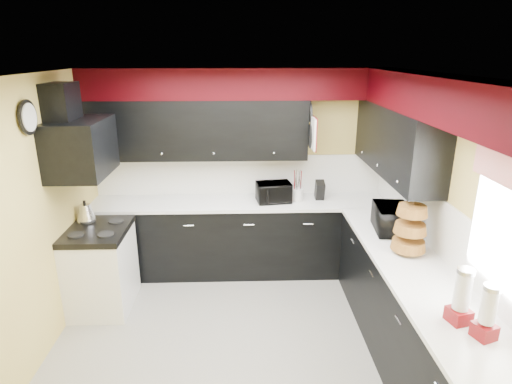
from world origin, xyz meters
TOP-DOWN VIEW (x-y plane):
  - ground at (0.00, 0.00)m, footprint 3.60×3.60m
  - wall_back at (0.00, 1.80)m, footprint 3.60×0.06m
  - wall_right at (1.80, 0.00)m, footprint 0.06×3.60m
  - wall_left at (-1.80, 0.00)m, footprint 0.06×3.60m
  - ceiling at (0.00, 0.00)m, footprint 3.60×3.60m
  - cab_back at (0.00, 1.50)m, footprint 3.60×0.60m
  - cab_right at (1.50, -0.30)m, footprint 0.60×3.00m
  - counter_back at (0.00, 1.50)m, footprint 3.62×0.64m
  - counter_right at (1.50, -0.30)m, footprint 0.64×3.02m
  - splash_back at (0.00, 1.79)m, footprint 3.60×0.02m
  - splash_right at (1.79, 0.00)m, footprint 0.02×3.60m
  - upper_back at (-0.50, 1.62)m, footprint 2.60×0.35m
  - upper_right at (1.62, 0.90)m, footprint 0.35×1.80m
  - soffit_back at (0.00, 1.62)m, footprint 3.60×0.36m
  - soffit_right at (1.62, -0.18)m, footprint 0.36×3.24m
  - stove at (-1.50, 0.75)m, footprint 0.60×0.75m
  - cooktop at (-1.50, 0.75)m, footprint 0.62×0.77m
  - hood at (-1.55, 0.75)m, footprint 0.50×0.78m
  - hood_duct at (-1.68, 0.75)m, footprint 0.24×0.40m
  - window at (1.79, -0.90)m, footprint 0.03×0.86m
  - pan_top at (0.82, 1.55)m, footprint 0.03×0.22m
  - pan_mid at (0.82, 1.42)m, footprint 0.03×0.28m
  - pan_low at (0.82, 1.68)m, footprint 0.03×0.24m
  - cut_board at (0.83, 1.30)m, footprint 0.03×0.26m
  - baskets at (1.52, 0.05)m, footprint 0.27×0.27m
  - clock at (-1.77, 0.25)m, footprint 0.03×0.30m
  - deco_plate at (1.77, -0.35)m, footprint 0.03×0.24m
  - toaster_oven at (0.41, 1.47)m, footprint 0.45×0.39m
  - microwave at (1.53, 0.54)m, footprint 0.37×0.51m
  - utensil_crock at (0.70, 1.49)m, footprint 0.16×0.16m
  - knife_block at (0.98, 1.53)m, footprint 0.11×0.15m
  - kettle at (-1.68, 0.98)m, footprint 0.26×0.26m
  - dispenser_a at (1.47, -1.00)m, footprint 0.16×0.16m
  - dispenser_b at (1.55, -1.17)m, footprint 0.16×0.16m

SIDE VIEW (x-z plane):
  - ground at x=0.00m, z-range 0.00..0.00m
  - stove at x=-1.50m, z-range 0.00..0.86m
  - cab_back at x=0.00m, z-range 0.00..0.90m
  - cab_right at x=1.50m, z-range 0.00..0.90m
  - cooktop at x=-1.50m, z-range 0.86..0.92m
  - counter_back at x=0.00m, z-range 0.90..0.94m
  - counter_right at x=1.50m, z-range 0.90..0.94m
  - kettle at x=-1.68m, z-range 0.92..1.10m
  - utensil_crock at x=0.70m, z-range 0.94..1.09m
  - knife_block at x=0.98m, z-range 0.94..1.17m
  - toaster_oven at x=0.41m, z-range 0.94..1.17m
  - microwave at x=1.53m, z-range 0.94..1.20m
  - dispenser_b at x=1.55m, z-range 0.94..1.28m
  - dispenser_a at x=1.47m, z-range 0.94..1.31m
  - baskets at x=1.52m, z-range 0.93..1.43m
  - splash_back at x=0.00m, z-range 0.94..1.44m
  - splash_right at x=1.79m, z-range 0.94..1.44m
  - wall_back at x=0.00m, z-range 0.00..2.50m
  - wall_right at x=1.80m, z-range 0.00..2.50m
  - wall_left at x=-1.80m, z-range 0.00..2.50m
  - window at x=1.79m, z-range 1.07..2.03m
  - pan_low at x=0.82m, z-range 1.51..1.93m
  - pan_mid at x=0.82m, z-range 1.52..1.98m
  - hood at x=-1.55m, z-range 1.50..2.06m
  - upper_back at x=-0.50m, z-range 1.45..2.15m
  - upper_right at x=1.62m, z-range 1.45..2.15m
  - cut_board at x=0.83m, z-range 1.62..1.98m
  - pan_top at x=0.82m, z-range 1.80..2.20m
  - clock at x=-1.77m, z-range 2.00..2.30m
  - hood_duct at x=-1.68m, z-range 2.00..2.40m
  - deco_plate at x=1.77m, z-range 2.13..2.37m
  - soffit_back at x=0.00m, z-range 2.15..2.50m
  - soffit_right at x=1.62m, z-range 2.15..2.50m
  - ceiling at x=0.00m, z-range 2.47..2.53m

